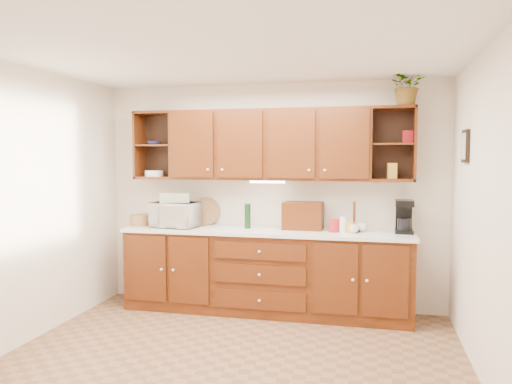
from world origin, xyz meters
The scene contains 26 objects.
floor centered at (0.00, 0.00, 0.00)m, with size 4.00×4.00×0.00m, color brown.
ceiling centered at (0.00, 0.00, 2.60)m, with size 4.00×4.00×0.00m, color white.
back_wall centered at (0.00, 1.75, 1.30)m, with size 4.00×4.00×0.00m, color #EDDFC8.
left_wall centered at (-2.00, 0.00, 1.30)m, with size 3.50×3.50×0.00m, color #EDDFC8.
right_wall centered at (2.00, 0.00, 1.30)m, with size 3.50×3.50×0.00m, color #EDDFC8.
base_cabinets centered at (0.00, 1.45, 0.45)m, with size 3.20×0.60×0.90m, color #351606.
countertop centered at (0.00, 1.44, 0.92)m, with size 3.24×0.64×0.04m, color silver.
upper_cabinets centered at (0.01, 1.59, 1.89)m, with size 3.20×0.33×0.80m.
undercabinet_light centered at (0.00, 1.53, 1.47)m, with size 0.40×0.05×0.03m, color white.
framed_picture centered at (1.98, 0.90, 1.85)m, with size 0.03×0.24×0.30m, color black.
wicker_basket centered at (-1.52, 1.44, 1.00)m, with size 0.24×0.24×0.13m, color olive.
microwave centered at (-1.06, 1.40, 1.08)m, with size 0.52×0.35×0.29m, color white.
towel_stack centered at (-1.06, 1.40, 1.28)m, with size 0.33×0.24×0.10m, color #E8C76D.
wine_bottle centered at (-0.22, 1.50, 1.08)m, with size 0.07×0.07×0.28m, color black.
woven_tray centered at (-0.78, 1.68, 0.95)m, with size 0.33×0.33×0.02m, color olive.
bread_box centered at (0.40, 1.56, 1.09)m, with size 0.44×0.27×0.31m, color #351606.
mug_tree centered at (0.97, 1.50, 0.99)m, with size 0.31×0.30×0.33m.
canister_red centered at (0.76, 1.44, 1.01)m, with size 0.11×0.11×0.14m, color #AB1820.
canister_white centered at (0.86, 1.42, 1.02)m, with size 0.08×0.08×0.17m, color white.
canister_yellow centered at (0.94, 1.41, 1.00)m, with size 0.09×0.09×0.12m, color gold.
coffee_maker centered at (1.50, 1.56, 1.11)m, with size 0.19×0.25×0.35m.
bowl_stack centered at (-1.39, 1.57, 1.92)m, with size 0.15×0.15×0.04m, color #293199.
plate_stack centered at (-1.40, 1.57, 1.56)m, with size 0.22×0.22×0.07m, color white.
pantry_box_yellow centered at (1.36, 1.57, 1.60)m, with size 0.09×0.07×0.17m, color gold.
pantry_box_red centered at (1.52, 1.56, 1.97)m, with size 0.09×0.08×0.13m, color #AB1820.
potted_plant centered at (1.50, 1.54, 2.50)m, with size 0.38×0.33×0.42m, color #999999.
Camera 1 is at (1.16, -3.98, 1.75)m, focal length 35.00 mm.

